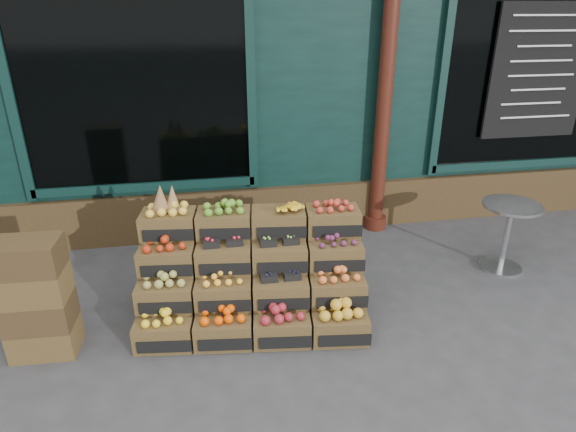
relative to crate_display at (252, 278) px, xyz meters
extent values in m
plane|color=#373739|center=(0.58, -0.43, -0.38)|extent=(60.00, 60.00, 0.00)
cube|color=black|center=(0.58, 4.77, 2.02)|extent=(12.00, 6.00, 4.80)
cube|color=black|center=(0.58, 1.82, 1.12)|extent=(12.00, 0.12, 3.00)
cube|color=#3C2C18|center=(0.58, 1.75, -0.08)|extent=(12.00, 0.18, 0.60)
cube|color=black|center=(-1.02, 1.75, 1.37)|extent=(2.40, 0.06, 2.00)
cube|color=black|center=(3.78, 1.75, 1.37)|extent=(2.40, 0.06, 2.00)
cylinder|color=#3F170E|center=(1.78, 1.62, 1.22)|extent=(0.18, 0.18, 3.20)
cube|color=black|center=(3.78, 1.67, 1.52)|extent=(1.30, 0.04, 1.60)
cube|color=#503D1F|center=(-0.78, -0.30, -0.26)|extent=(0.52, 0.39, 0.24)
cube|color=black|center=(-0.81, -0.47, -0.28)|extent=(0.44, 0.07, 0.11)
cube|color=yellow|center=(-0.78, -0.30, -0.10)|extent=(0.41, 0.30, 0.08)
cube|color=#503D1F|center=(-0.29, -0.36, -0.26)|extent=(0.52, 0.39, 0.24)
cube|color=black|center=(-0.31, -0.54, -0.28)|extent=(0.44, 0.07, 0.11)
cube|color=#F14802|center=(-0.29, -0.36, -0.10)|extent=(0.41, 0.30, 0.08)
cube|color=#503D1F|center=(0.20, -0.43, -0.26)|extent=(0.52, 0.39, 0.24)
cube|color=black|center=(0.18, -0.60, -0.28)|extent=(0.44, 0.07, 0.11)
cube|color=maroon|center=(0.20, -0.43, -0.10)|extent=(0.41, 0.30, 0.09)
cube|color=#503D1F|center=(0.69, -0.49, -0.26)|extent=(0.52, 0.39, 0.24)
cube|color=black|center=(0.67, -0.67, -0.28)|extent=(0.44, 0.07, 0.11)
cube|color=gold|center=(0.69, -0.49, -0.09)|extent=(0.41, 0.30, 0.11)
cube|color=#503D1F|center=(-0.76, -0.10, -0.02)|extent=(0.52, 0.39, 0.24)
cube|color=black|center=(-0.78, -0.27, -0.05)|extent=(0.44, 0.07, 0.11)
cube|color=#969144|center=(-0.76, -0.10, 0.14)|extent=(0.41, 0.30, 0.08)
cube|color=#503D1F|center=(-0.26, -0.16, -0.02)|extent=(0.52, 0.39, 0.24)
cube|color=black|center=(-0.29, -0.34, -0.05)|extent=(0.44, 0.07, 0.11)
cube|color=#FFAD2C|center=(-0.26, -0.16, 0.13)|extent=(0.41, 0.30, 0.06)
cube|color=#503D1F|center=(0.23, -0.23, -0.02)|extent=(0.52, 0.39, 0.24)
cube|color=black|center=(0.20, -0.40, -0.05)|extent=(0.44, 0.07, 0.11)
cube|color=black|center=(0.23, -0.23, 0.11)|extent=(0.41, 0.30, 0.03)
cube|color=#503D1F|center=(0.72, -0.29, -0.02)|extent=(0.52, 0.39, 0.24)
cube|color=black|center=(0.70, -0.47, -0.05)|extent=(0.44, 0.07, 0.11)
cube|color=orange|center=(0.72, -0.29, 0.14)|extent=(0.41, 0.30, 0.08)
cube|color=#503D1F|center=(-0.73, 0.10, 0.22)|extent=(0.52, 0.39, 0.24)
cube|color=black|center=(-0.75, -0.07, 0.19)|extent=(0.44, 0.07, 0.11)
cube|color=#A8270D|center=(-0.73, 0.10, 0.38)|extent=(0.41, 0.30, 0.08)
cube|color=#503D1F|center=(-0.24, 0.04, 0.22)|extent=(0.52, 0.39, 0.24)
cube|color=black|center=(-0.26, -0.14, 0.19)|extent=(0.44, 0.07, 0.11)
cube|color=red|center=(-0.24, 0.04, 0.35)|extent=(0.41, 0.30, 0.03)
cube|color=#503D1F|center=(0.25, -0.03, 0.22)|extent=(0.52, 0.39, 0.24)
cube|color=black|center=(0.23, -0.20, 0.19)|extent=(0.44, 0.07, 0.11)
cube|color=#82B347|center=(0.25, -0.03, 0.35)|extent=(0.41, 0.30, 0.03)
cube|color=#503D1F|center=(0.74, -0.09, 0.22)|extent=(0.52, 0.39, 0.24)
cube|color=black|center=(0.72, -0.27, 0.19)|extent=(0.44, 0.07, 0.11)
cube|color=#52203B|center=(0.74, -0.09, 0.37)|extent=(0.41, 0.30, 0.06)
cube|color=#503D1F|center=(-0.70, 0.30, 0.46)|extent=(0.52, 0.39, 0.24)
cube|color=black|center=(-0.73, 0.13, 0.43)|extent=(0.44, 0.07, 0.11)
cube|color=gold|center=(-0.70, 0.30, 0.62)|extent=(0.41, 0.30, 0.08)
cube|color=#503D1F|center=(-0.21, 0.24, 0.46)|extent=(0.52, 0.39, 0.24)
cube|color=black|center=(-0.24, 0.06, 0.43)|extent=(0.44, 0.07, 0.11)
cube|color=#548D24|center=(-0.21, 0.24, 0.62)|extent=(0.41, 0.30, 0.08)
cube|color=#503D1F|center=(0.28, 0.17, 0.46)|extent=(0.52, 0.39, 0.24)
cube|color=black|center=(0.26, 0.00, 0.43)|extent=(0.44, 0.07, 0.11)
cube|color=yellow|center=(0.28, 0.17, 0.61)|extent=(0.41, 0.30, 0.07)
cube|color=#503D1F|center=(0.77, 0.11, 0.46)|extent=(0.52, 0.39, 0.24)
cube|color=black|center=(0.75, -0.07, 0.43)|extent=(0.44, 0.07, 0.11)
cube|color=#B73125|center=(0.77, 0.11, 0.61)|extent=(0.41, 0.30, 0.07)
cube|color=#3C2C18|center=(-0.02, -0.19, -0.26)|extent=(1.99, 0.58, 0.24)
cube|color=#3C2C18|center=(0.01, 0.01, -0.14)|extent=(1.99, 0.58, 0.48)
cube|color=#3C2C18|center=(0.03, 0.21, -0.02)|extent=(1.99, 0.58, 0.72)
cone|color=olive|center=(-0.75, 0.30, 0.71)|extent=(0.17, 0.17, 0.28)
cone|color=olive|center=(-0.65, 0.34, 0.70)|extent=(0.15, 0.15, 0.24)
cube|color=#503D1F|center=(-1.74, -0.21, -0.25)|extent=(0.52, 0.38, 0.25)
cube|color=#3C2C18|center=(-1.74, -0.21, 0.00)|extent=(0.52, 0.38, 0.25)
cube|color=#503D1F|center=(-1.74, -0.21, 0.25)|extent=(0.52, 0.38, 0.25)
cube|color=#3C2C18|center=(-1.74, -0.21, 0.51)|extent=(0.52, 0.38, 0.25)
cylinder|color=#B2B5B9|center=(2.77, 0.34, -0.36)|extent=(0.44, 0.44, 0.03)
cylinder|color=#B2B5B9|center=(2.77, 0.34, -0.01)|extent=(0.06, 0.06, 0.72)
cylinder|color=#B2B5B9|center=(2.77, 0.34, 0.36)|extent=(0.60, 0.60, 0.03)
imported|color=#1B5F1F|center=(-0.56, 2.46, 0.64)|extent=(0.86, 0.70, 2.05)
camera|label=1|loc=(-0.37, -3.77, 2.26)|focal=30.00mm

